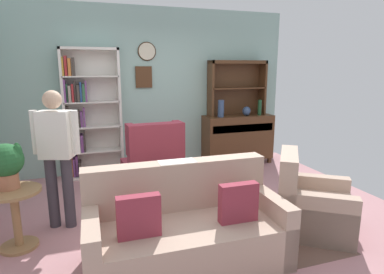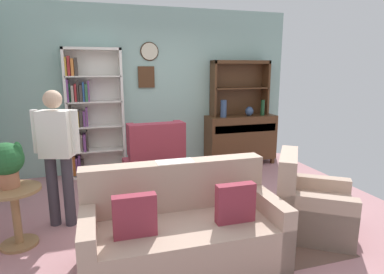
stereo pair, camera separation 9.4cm
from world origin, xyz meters
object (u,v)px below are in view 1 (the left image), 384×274
couch_floral (185,230)px  wingback_chair (153,166)px  coffee_table (161,191)px  book_stack (158,180)px  sideboard (238,137)px  sideboard_hutch (237,80)px  potted_plant_large (7,163)px  armchair_floral (310,206)px  plant_stand (16,212)px  bottle_wine (260,108)px  vase_round (246,111)px  person_reading (57,150)px  vase_tall (221,109)px  bookshelf (88,115)px

couch_floral → wingback_chair: 1.83m
coffee_table → book_stack: book_stack is taller
sideboard → wingback_chair: 2.04m
couch_floral → coffee_table: bearing=90.7°
sideboard_hutch → book_stack: bearing=-135.7°
potted_plant_large → book_stack: 1.60m
armchair_floral → wingback_chair: wingback_chair is taller
sideboard → book_stack: (-1.93, -1.77, -0.04)m
sideboard_hutch → coffee_table: bearing=-134.9°
plant_stand → armchair_floral: bearing=-11.9°
wingback_chair → bottle_wine: bearing=20.4°
armchair_floral → vase_round: bearing=78.1°
armchair_floral → person_reading: (-2.63, 0.98, 0.62)m
book_stack → sideboard_hutch: bearing=44.3°
bottle_wine → coffee_table: size_ratio=0.36×
potted_plant_large → book_stack: bearing=5.5°
sideboard_hutch → potted_plant_large: bearing=-149.7°
vase_round → coffee_table: (-2.04, -1.74, -0.65)m
armchair_floral → book_stack: (-1.52, 0.85, 0.18)m
armchair_floral → book_stack: size_ratio=5.10×
bottle_wine → book_stack: bottle_wine is taller
book_stack → armchair_floral: bearing=-29.1°
sideboard_hutch → vase_round: sideboard_hutch is taller
armchair_floral → plant_stand: bearing=168.1°
armchair_floral → person_reading: 2.87m
vase_tall → wingback_chair: 1.79m
couch_floral → plant_stand: bearing=153.6°
vase_tall → person_reading: bearing=-149.5°
book_stack → bottle_wine: bearing=35.9°
armchair_floral → potted_plant_large: 3.20m
sideboard → couch_floral: sideboard is taller
vase_round → potted_plant_large: bearing=-152.8°
vase_round → plant_stand: 4.09m
bottle_wine → couch_floral: 3.58m
vase_tall → book_stack: (-1.54, -1.69, -0.60)m
bookshelf → plant_stand: size_ratio=3.40×
vase_tall → book_stack: 2.36m
vase_tall → plant_stand: vase_tall is taller
couch_floral → plant_stand: size_ratio=2.93×
sideboard → coffee_table: bearing=-136.6°
vase_tall → person_reading: size_ratio=0.20×
sideboard_hutch → book_stack: (-1.93, -1.88, -1.09)m
sideboard_hutch → couch_floral: (-1.90, -2.85, -1.25)m
bookshelf → person_reading: size_ratio=1.35×
sideboard → vase_tall: 0.69m
couch_floral → bookshelf: bearing=105.3°
bookshelf → vase_tall: (2.28, -0.16, 0.04)m
bottle_wine → potted_plant_large: size_ratio=0.63×
vase_tall → potted_plant_large: vase_tall is taller
sideboard_hutch → vase_tall: bearing=-154.1°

